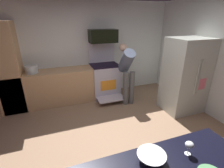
{
  "coord_description": "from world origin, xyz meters",
  "views": [
    {
      "loc": [
        -0.82,
        -2.25,
        2.15
      ],
      "look_at": [
        0.09,
        0.3,
        1.05
      ],
      "focal_mm": 26.1,
      "sensor_mm": 36.0,
      "label": 1
    }
  ],
  "objects_px": {
    "stock_pot": "(31,69)",
    "microwave": "(103,36)",
    "refrigerator": "(185,76)",
    "mixing_bowl_large": "(151,158)",
    "wine_glass_mid": "(189,145)",
    "person_cook": "(127,69)",
    "oven_range": "(105,79)"
  },
  "relations": [
    {
      "from": "microwave",
      "to": "wine_glass_mid",
      "type": "xyz_separation_m",
      "value": [
        -0.17,
        -3.4,
        -0.69
      ]
    },
    {
      "from": "wine_glass_mid",
      "to": "person_cook",
      "type": "bearing_deg",
      "value": 77.61
    },
    {
      "from": "person_cook",
      "to": "microwave",
      "type": "bearing_deg",
      "value": 124.65
    },
    {
      "from": "refrigerator",
      "to": "mixing_bowl_large",
      "type": "xyz_separation_m",
      "value": [
        -2.12,
        -1.88,
        0.07
      ]
    },
    {
      "from": "refrigerator",
      "to": "mixing_bowl_large",
      "type": "height_order",
      "value": "refrigerator"
    },
    {
      "from": "person_cook",
      "to": "stock_pot",
      "type": "xyz_separation_m",
      "value": [
        -2.29,
        0.55,
        0.08
      ]
    },
    {
      "from": "oven_range",
      "to": "mixing_bowl_large",
      "type": "relative_size",
      "value": 5.65
    },
    {
      "from": "microwave",
      "to": "wine_glass_mid",
      "type": "height_order",
      "value": "microwave"
    },
    {
      "from": "oven_range",
      "to": "microwave",
      "type": "bearing_deg",
      "value": 90.0
    },
    {
      "from": "refrigerator",
      "to": "stock_pot",
      "type": "relative_size",
      "value": 5.97
    },
    {
      "from": "person_cook",
      "to": "mixing_bowl_large",
      "type": "xyz_separation_m",
      "value": [
        -1.0,
        -2.72,
        0.03
      ]
    },
    {
      "from": "person_cook",
      "to": "wine_glass_mid",
      "type": "xyz_separation_m",
      "value": [
        -0.61,
        -2.77,
        0.1
      ]
    },
    {
      "from": "refrigerator",
      "to": "person_cook",
      "type": "xyz_separation_m",
      "value": [
        -1.12,
        0.84,
        0.03
      ]
    },
    {
      "from": "oven_range",
      "to": "wine_glass_mid",
      "type": "distance_m",
      "value": 3.35
    },
    {
      "from": "microwave",
      "to": "stock_pot",
      "type": "relative_size",
      "value": 2.52
    },
    {
      "from": "mixing_bowl_large",
      "to": "refrigerator",
      "type": "bearing_deg",
      "value": 41.56
    },
    {
      "from": "stock_pot",
      "to": "microwave",
      "type": "bearing_deg",
      "value": 2.47
    },
    {
      "from": "person_cook",
      "to": "wine_glass_mid",
      "type": "bearing_deg",
      "value": -102.39
    },
    {
      "from": "microwave",
      "to": "mixing_bowl_large",
      "type": "distance_m",
      "value": 3.48
    },
    {
      "from": "microwave",
      "to": "stock_pot",
      "type": "height_order",
      "value": "microwave"
    },
    {
      "from": "microwave",
      "to": "wine_glass_mid",
      "type": "relative_size",
      "value": 4.94
    },
    {
      "from": "person_cook",
      "to": "stock_pot",
      "type": "height_order",
      "value": "person_cook"
    },
    {
      "from": "person_cook",
      "to": "wine_glass_mid",
      "type": "relative_size",
      "value": 10.24
    },
    {
      "from": "oven_range",
      "to": "mixing_bowl_large",
      "type": "xyz_separation_m",
      "value": [
        -0.56,
        -3.26,
        0.43
      ]
    },
    {
      "from": "refrigerator",
      "to": "person_cook",
      "type": "bearing_deg",
      "value": 143.31
    },
    {
      "from": "microwave",
      "to": "wine_glass_mid",
      "type": "bearing_deg",
      "value": -92.85
    },
    {
      "from": "mixing_bowl_large",
      "to": "person_cook",
      "type": "bearing_deg",
      "value": 69.84
    },
    {
      "from": "stock_pot",
      "to": "mixing_bowl_large",
      "type": "bearing_deg",
      "value": -68.41
    },
    {
      "from": "oven_range",
      "to": "person_cook",
      "type": "relative_size",
      "value": 1.0
    },
    {
      "from": "person_cook",
      "to": "mixing_bowl_large",
      "type": "distance_m",
      "value": 2.9
    },
    {
      "from": "microwave",
      "to": "person_cook",
      "type": "height_order",
      "value": "microwave"
    },
    {
      "from": "microwave",
      "to": "refrigerator",
      "type": "height_order",
      "value": "microwave"
    }
  ]
}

